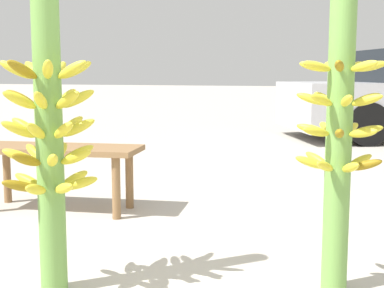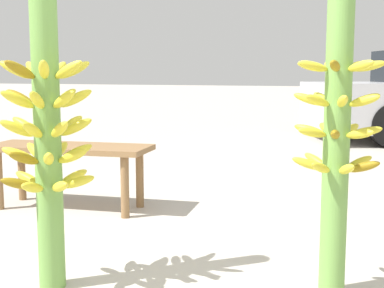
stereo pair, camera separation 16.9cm
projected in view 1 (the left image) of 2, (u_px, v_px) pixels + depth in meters
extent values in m
cylinder|color=#6B9E47|center=(49.00, 135.00, 2.43)|extent=(0.12, 0.12, 1.48)
ellipsoid|color=gold|center=(17.00, 70.00, 2.39)|extent=(0.17, 0.10, 0.11)
ellipsoid|color=olive|center=(22.00, 70.00, 2.29)|extent=(0.09, 0.17, 0.11)
ellipsoid|color=gold|center=(48.00, 70.00, 2.27)|extent=(0.13, 0.16, 0.11)
ellipsoid|color=gold|center=(72.00, 70.00, 2.35)|extent=(0.17, 0.06, 0.11)
ellipsoid|color=gold|center=(76.00, 70.00, 2.46)|extent=(0.15, 0.15, 0.11)
ellipsoid|color=gold|center=(59.00, 70.00, 2.53)|extent=(0.07, 0.17, 0.11)
ellipsoid|color=gold|center=(33.00, 70.00, 2.49)|extent=(0.17, 0.12, 0.11)
ellipsoid|color=gold|center=(78.00, 99.00, 2.45)|extent=(0.17, 0.13, 0.11)
ellipsoid|color=gold|center=(66.00, 98.00, 2.53)|extent=(0.06, 0.17, 0.11)
ellipsoid|color=gold|center=(42.00, 98.00, 2.53)|extent=(0.15, 0.15, 0.11)
ellipsoid|color=olive|center=(21.00, 99.00, 2.44)|extent=(0.17, 0.07, 0.11)
ellipsoid|color=gold|center=(20.00, 100.00, 2.33)|extent=(0.13, 0.17, 0.11)
ellipsoid|color=gold|center=(41.00, 101.00, 2.28)|extent=(0.10, 0.17, 0.11)
ellipsoid|color=gold|center=(67.00, 100.00, 2.33)|extent=(0.17, 0.10, 0.11)
ellipsoid|color=gold|center=(36.00, 131.00, 2.30)|extent=(0.07, 0.17, 0.11)
ellipsoid|color=gold|center=(63.00, 130.00, 2.33)|extent=(0.17, 0.12, 0.11)
ellipsoid|color=gold|center=(78.00, 128.00, 2.44)|extent=(0.17, 0.10, 0.11)
ellipsoid|color=gold|center=(71.00, 126.00, 2.54)|extent=(0.09, 0.17, 0.11)
ellipsoid|color=gold|center=(48.00, 125.00, 2.56)|extent=(0.13, 0.16, 0.11)
ellipsoid|color=gold|center=(25.00, 127.00, 2.48)|extent=(0.17, 0.06, 0.11)
ellipsoid|color=gold|center=(19.00, 129.00, 2.37)|extent=(0.15, 0.15, 0.11)
ellipsoid|color=gold|center=(35.00, 153.00, 2.54)|extent=(0.17, 0.12, 0.10)
ellipsoid|color=gold|center=(20.00, 156.00, 2.43)|extent=(0.17, 0.11, 0.10)
ellipsoid|color=olive|center=(27.00, 160.00, 2.33)|extent=(0.08, 0.18, 0.10)
ellipsoid|color=gold|center=(53.00, 160.00, 2.32)|extent=(0.14, 0.16, 0.10)
ellipsoid|color=gold|center=(76.00, 157.00, 2.40)|extent=(0.17, 0.05, 0.10)
ellipsoid|color=gold|center=(78.00, 153.00, 2.52)|extent=(0.14, 0.16, 0.10)
ellipsoid|color=gold|center=(60.00, 152.00, 2.58)|extent=(0.08, 0.17, 0.10)
ellipsoid|color=gold|center=(64.00, 188.00, 2.36)|extent=(0.17, 0.13, 0.09)
ellipsoid|color=gold|center=(81.00, 183.00, 2.46)|extent=(0.18, 0.10, 0.09)
ellipsoid|color=gold|center=(75.00, 179.00, 2.57)|extent=(0.10, 0.18, 0.09)
ellipsoid|color=gold|center=(52.00, 178.00, 2.60)|extent=(0.13, 0.17, 0.09)
ellipsoid|color=gold|center=(28.00, 181.00, 2.52)|extent=(0.17, 0.07, 0.09)
ellipsoid|color=olive|center=(20.00, 186.00, 2.41)|extent=(0.15, 0.15, 0.09)
ellipsoid|color=gold|center=(36.00, 190.00, 2.33)|extent=(0.06, 0.17, 0.09)
cylinder|color=#6B9E47|center=(339.00, 136.00, 2.44)|extent=(0.12, 0.12, 1.47)
ellipsoid|color=gold|center=(371.00, 66.00, 2.38)|extent=(0.16, 0.07, 0.07)
ellipsoid|color=gold|center=(355.00, 67.00, 2.49)|extent=(0.10, 0.15, 0.07)
ellipsoid|color=gold|center=(331.00, 67.00, 2.52)|extent=(0.10, 0.15, 0.07)
ellipsoid|color=gold|center=(314.00, 66.00, 2.46)|extent=(0.16, 0.07, 0.07)
ellipsoid|color=gold|center=(317.00, 66.00, 2.36)|extent=(0.14, 0.12, 0.07)
ellipsoid|color=olive|center=(339.00, 66.00, 2.28)|extent=(0.04, 0.15, 0.07)
ellipsoid|color=gold|center=(364.00, 66.00, 2.29)|extent=(0.14, 0.13, 0.07)
ellipsoid|color=gold|center=(323.00, 98.00, 2.53)|extent=(0.13, 0.14, 0.08)
ellipsoid|color=gold|center=(312.00, 99.00, 2.45)|extent=(0.15, 0.04, 0.08)
ellipsoid|color=gold|center=(322.00, 100.00, 2.34)|extent=(0.12, 0.14, 0.08)
ellipsoid|color=gold|center=(347.00, 101.00, 2.29)|extent=(0.08, 0.16, 0.08)
ellipsoid|color=gold|center=(367.00, 100.00, 2.33)|extent=(0.15, 0.10, 0.08)
ellipsoid|color=gold|center=(366.00, 99.00, 2.44)|extent=(0.15, 0.11, 0.08)
ellipsoid|color=gold|center=(347.00, 98.00, 2.53)|extent=(0.07, 0.16, 0.08)
ellipsoid|color=gold|center=(351.00, 128.00, 2.53)|extent=(0.09, 0.15, 0.07)
ellipsoid|color=gold|center=(327.00, 128.00, 2.56)|extent=(0.11, 0.15, 0.07)
ellipsoid|color=gold|center=(311.00, 129.00, 2.49)|extent=(0.16, 0.06, 0.07)
ellipsoid|color=gold|center=(316.00, 132.00, 2.38)|extent=(0.14, 0.13, 0.07)
ellipsoid|color=olive|center=(340.00, 133.00, 2.31)|extent=(0.05, 0.15, 0.07)
ellipsoid|color=gold|center=(363.00, 133.00, 2.33)|extent=(0.15, 0.12, 0.07)
ellipsoid|color=gold|center=(367.00, 131.00, 2.43)|extent=(0.16, 0.08, 0.07)
ellipsoid|color=gold|center=(310.00, 163.00, 2.46)|extent=(0.16, 0.08, 0.08)
ellipsoid|color=gold|center=(325.00, 166.00, 2.36)|extent=(0.10, 0.15, 0.08)
ellipsoid|color=gold|center=(351.00, 167.00, 2.33)|extent=(0.11, 0.15, 0.08)
ellipsoid|color=olive|center=(366.00, 165.00, 2.40)|extent=(0.16, 0.07, 0.08)
ellipsoid|color=gold|center=(360.00, 161.00, 2.50)|extent=(0.14, 0.13, 0.08)
ellipsoid|color=gold|center=(338.00, 159.00, 2.57)|extent=(0.05, 0.15, 0.08)
ellipsoid|color=gold|center=(317.00, 159.00, 2.56)|extent=(0.14, 0.12, 0.08)
cube|color=olive|center=(57.00, 149.00, 3.95)|extent=(1.27, 0.60, 0.04)
cylinder|color=olive|center=(7.00, 175.00, 4.22)|extent=(0.06, 0.06, 0.44)
cylinder|color=olive|center=(129.00, 179.00, 4.04)|extent=(0.06, 0.06, 0.44)
cylinder|color=olive|center=(116.00, 188.00, 3.73)|extent=(0.06, 0.06, 0.44)
cylinder|color=black|center=(367.00, 124.00, 7.48)|extent=(0.65, 0.44, 0.62)
cylinder|color=black|center=(324.00, 115.00, 9.12)|extent=(0.65, 0.44, 0.62)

